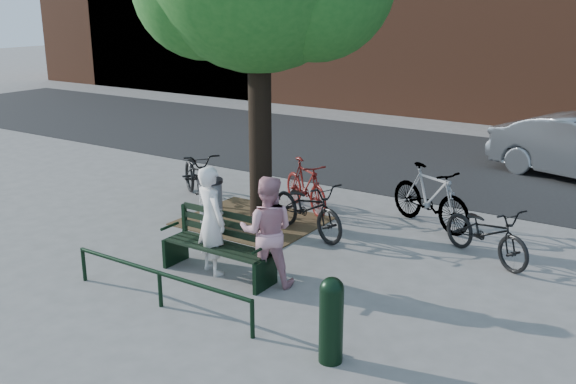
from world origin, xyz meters
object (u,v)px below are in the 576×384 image
Objects in this scene: park_bench at (221,243)px; bollard at (331,317)px; litter_bin at (211,204)px; person_right at (267,231)px; person_left at (211,220)px; bicycle_c at (307,207)px.

park_bench is 1.71× the size of bollard.
park_bench reaches higher than litter_bin.
bollard reaches higher than park_bench.
park_bench is 0.84m from person_right.
litter_bin is at bearing 146.03° from bollard.
litter_bin is at bearing -60.81° from person_right.
person_left is at bearing -22.58° from person_right.
person_left reaches higher than litter_bin.
person_left is 1.79× the size of litter_bin.
bollard is (2.69, -1.19, -0.27)m from person_left.
person_left reaches higher than park_bench.
bicycle_c is at bearing -78.58° from person_left.
park_bench is at bearing 154.42° from bollard.
person_left is 2.20m from bicycle_c.
person_right is 1.75× the size of litter_bin.
bicycle_c is at bearing 85.16° from park_bench.
person_right is at bearing -153.75° from person_left.
person_right is 1.57× the size of bollard.
bicycle_c is (-2.36, 3.33, -0.06)m from bollard.
litter_bin is at bearing 134.11° from park_bench.
person_right reaches higher than bicycle_c.
person_left is 0.88× the size of bicycle_c.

